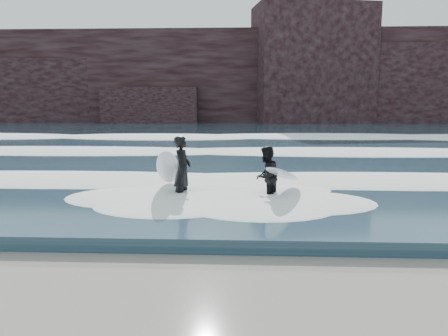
# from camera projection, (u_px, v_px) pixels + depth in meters

# --- Properties ---
(sea) EXTENTS (90.00, 52.00, 0.30)m
(sea) POSITION_uv_depth(u_px,v_px,m) (220.00, 134.00, 33.63)
(sea) COLOR #213C4D
(sea) RESTS_ON ground
(headland) EXTENTS (70.00, 9.00, 10.00)m
(headland) POSITION_uv_depth(u_px,v_px,m) (228.00, 79.00, 49.64)
(headland) COLOR black
(headland) RESTS_ON ground
(foam_near) EXTENTS (60.00, 3.20, 0.20)m
(foam_near) POSITION_uv_depth(u_px,v_px,m) (186.00, 176.00, 13.86)
(foam_near) COLOR white
(foam_near) RESTS_ON sea
(foam_mid) EXTENTS (60.00, 4.00, 0.24)m
(foam_mid) POSITION_uv_depth(u_px,v_px,m) (205.00, 150.00, 20.77)
(foam_mid) COLOR white
(foam_mid) RESTS_ON sea
(foam_far) EXTENTS (60.00, 4.80, 0.30)m
(foam_far) POSITION_uv_depth(u_px,v_px,m) (217.00, 134.00, 29.64)
(foam_far) COLOR white
(foam_far) RESTS_ON sea
(surfer_left) EXTENTS (1.11, 2.14, 1.85)m
(surfer_left) POSITION_uv_depth(u_px,v_px,m) (179.00, 170.00, 11.78)
(surfer_left) COLOR black
(surfer_left) RESTS_ON ground
(surfer_right) EXTENTS (1.50, 2.21, 1.60)m
(surfer_right) POSITION_uv_depth(u_px,v_px,m) (269.00, 176.00, 11.54)
(surfer_right) COLOR black
(surfer_right) RESTS_ON ground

